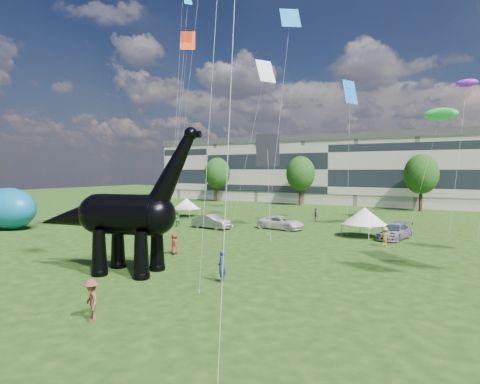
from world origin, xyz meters
The scene contains 14 objects.
ground centered at (0.00, 0.00, 0.00)m, with size 220.00×220.00×0.00m, color #16330C.
terrace_row centered at (-8.00, 62.00, 6.00)m, with size 78.00×11.00×12.00m, color beige.
tree_far_left centered at (-30.00, 53.00, 6.29)m, with size 5.20×5.20×9.44m.
tree_mid_left centered at (-12.00, 53.00, 6.29)m, with size 5.20×5.20×9.44m.
tree_mid_right centered at (8.00, 53.00, 6.29)m, with size 5.20×5.20×9.44m.
dinosaur_sculpture centered at (-4.17, 2.77, 3.54)m, with size 11.43×4.67×9.37m.
car_silver centered at (-19.00, 23.22, 0.68)m, with size 1.62×4.02×1.37m, color #AFAEB3.
car_grey centered at (-9.88, 21.23, 0.77)m, with size 1.62×4.65×1.53m, color slate.
car_white centered at (-3.00, 24.56, 0.72)m, with size 2.38×5.17×1.44m, color silver.
car_dark centered at (8.73, 24.15, 0.71)m, with size 2.00×4.93×1.43m, color #595960.
gazebo_near centered at (5.99, 24.14, 2.01)m, with size 5.33×5.33×2.86m.
gazebo_left centered at (-19.23, 28.89, 1.77)m, with size 3.88×3.88×2.52m.
inflatable_teal centered at (-28.75, 9.83, 2.27)m, with size 7.25×4.53×4.53m, color #0B668F.
visitors centered at (-1.40, 15.99, 0.87)m, with size 51.71×37.40×1.87m.
Camera 1 is at (14.85, -15.16, 6.51)m, focal length 30.00 mm.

